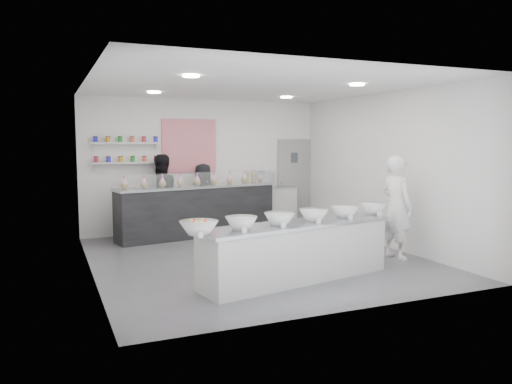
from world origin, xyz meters
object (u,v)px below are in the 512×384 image
Objects in this scene: prep_counter at (297,252)px; espresso_machine at (263,179)px; espresso_ledge at (269,207)px; staff_right at (203,199)px; back_bar at (198,211)px; woman_prep at (396,207)px; staff_left at (160,196)px.

prep_counter is 4.58m from espresso_machine.
staff_right is (-1.69, -0.17, 0.30)m from espresso_ledge.
woman_prep is at bearing -61.92° from back_bar.
staff_right is (-2.43, 3.58, -0.12)m from woman_prep.
espresso_ledge is 0.70m from espresso_machine.
espresso_ledge reaches higher than prep_counter.
staff_left reaches higher than espresso_ledge.
staff_left is at bearing 13.09° from staff_right.
espresso_machine is 0.27× the size of woman_prep.
staff_right is (0.21, 0.25, 0.23)m from back_bar.
staff_left reaches higher than staff_right.
staff_right reaches higher than espresso_machine.
woman_prep is (2.25, 0.56, 0.48)m from prep_counter.
back_bar is 2.74× the size of espresso_ledge.
staff_left is (-0.75, 0.25, 0.33)m from back_bar.
espresso_ledge is 0.74× the size of staff_left.
espresso_machine is 0.31× the size of staff_right.
staff_left is (-2.65, -0.17, 0.40)m from espresso_ledge.
staff_left is at bearing -176.25° from espresso_ledge.
staff_left is (-2.48, -0.17, -0.27)m from espresso_machine.
prep_counter is at bearing -109.40° from espresso_ledge.
woman_prep is (2.64, -3.33, 0.35)m from back_bar.
woman_prep is 1.16× the size of staff_right.
back_bar reaches higher than prep_counter.
espresso_machine is at bearing 180.00° from espresso_ledge.
espresso_machine is at bearing -160.35° from staff_right.
espresso_ledge is at bearing 2.28° from back_bar.
back_bar is at bearing -167.43° from espresso_ledge.
woman_prep reaches higher than staff_left.
prep_counter is 4.32m from staff_left.
back_bar is 1.95m from espresso_ledge.
prep_counter is 2.37m from woman_prep.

